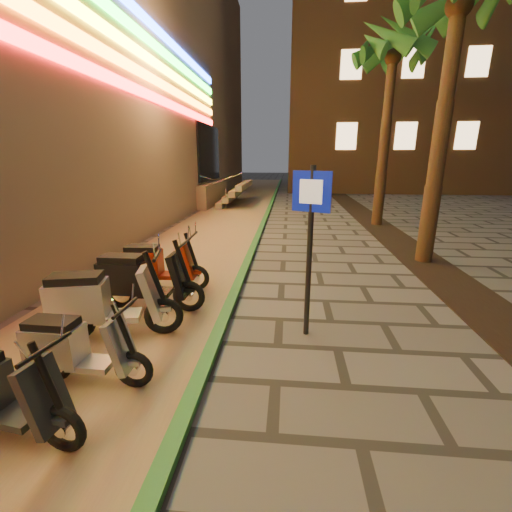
# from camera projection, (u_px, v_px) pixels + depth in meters

# --- Properties ---
(parking_strip) EXTENTS (3.40, 60.00, 0.01)m
(parking_strip) POSITION_uv_depth(u_px,v_px,m) (212.00, 232.00, 12.27)
(parking_strip) COLOR #8C7251
(parking_strip) RESTS_ON ground
(green_curb) EXTENTS (0.18, 60.00, 0.10)m
(green_curb) POSITION_uv_depth(u_px,v_px,m) (260.00, 232.00, 12.10)
(green_curb) COLOR #296E2E
(green_curb) RESTS_ON ground
(planting_strip) EXTENTS (1.20, 40.00, 0.02)m
(planting_strip) POSITION_uv_depth(u_px,v_px,m) (460.00, 289.00, 6.92)
(planting_strip) COLOR black
(planting_strip) RESTS_ON ground
(apartment_block) EXTENTS (18.00, 16.06, 25.00)m
(apartment_block) POSITION_uv_depth(u_px,v_px,m) (399.00, 35.00, 28.78)
(apartment_block) COLOR brown
(apartment_block) RESTS_ON ground
(palm_c) EXTENTS (2.97, 3.02, 6.91)m
(palm_c) POSITION_uv_depth(u_px,v_px,m) (460.00, 3.00, 7.24)
(palm_c) COLOR #472D19
(palm_c) RESTS_ON ground
(palm_d) EXTENTS (2.97, 3.02, 7.16)m
(palm_d) POSITION_uv_depth(u_px,v_px,m) (393.00, 57.00, 11.97)
(palm_d) COLOR #472D19
(palm_d) RESTS_ON ground
(pedestrian_sign) EXTENTS (0.51, 0.25, 2.48)m
(pedestrian_sign) POSITION_uv_depth(u_px,v_px,m) (310.00, 230.00, 4.75)
(pedestrian_sign) COLOR black
(pedestrian_sign) RESTS_ON ground
(scooter_6) EXTENTS (1.49, 0.52, 1.05)m
(scooter_6) POSITION_uv_depth(u_px,v_px,m) (74.00, 348.00, 3.95)
(scooter_6) COLOR black
(scooter_6) RESTS_ON ground
(scooter_7) EXTENTS (1.86, 0.89, 1.31)m
(scooter_7) POSITION_uv_depth(u_px,v_px,m) (100.00, 302.00, 4.92)
(scooter_7) COLOR black
(scooter_7) RESTS_ON ground
(scooter_8) EXTENTS (1.81, 0.63, 1.28)m
(scooter_8) POSITION_uv_depth(u_px,v_px,m) (139.00, 280.00, 5.87)
(scooter_8) COLOR black
(scooter_8) RESTS_ON ground
(scooter_9) EXTENTS (1.68, 0.59, 1.18)m
(scooter_9) POSITION_uv_depth(u_px,v_px,m) (156.00, 265.00, 6.81)
(scooter_9) COLOR black
(scooter_9) RESTS_ON ground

